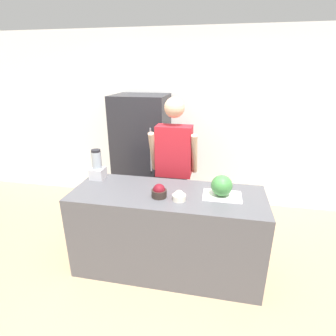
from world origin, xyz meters
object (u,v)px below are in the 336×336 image
object	(u,v)px
refrigerator	(142,154)
person	(174,170)
bowl_cream	(179,196)
blender	(97,167)
watermelon	(222,186)
bowl_cherries	(159,192)

from	to	relation	value
refrigerator	person	world-z (taller)	person
person	bowl_cream	distance (m)	0.76
refrigerator	person	distance (m)	0.93
refrigerator	person	xyz separation A→B (m)	(0.61, -0.70, 0.06)
bowl_cream	blender	bearing A→B (deg)	160.69
watermelon	bowl_cream	xyz separation A→B (m)	(-0.38, -0.15, -0.08)
bowl_cherries	bowl_cream	xyz separation A→B (m)	(0.20, -0.03, -0.02)
refrigerator	blender	xyz separation A→B (m)	(-0.19, -1.10, 0.18)
refrigerator	bowl_cream	bearing A→B (deg)	-61.45
bowl_cream	person	bearing A→B (deg)	103.60
person	bowl_cream	world-z (taller)	person
refrigerator	blender	size ratio (longest dim) A/B	5.11
bowl_cherries	watermelon	bearing A→B (deg)	11.72
watermelon	bowl_cream	bearing A→B (deg)	-158.64
bowl_cherries	bowl_cream	distance (m)	0.20
bowl_cream	watermelon	bearing A→B (deg)	21.36
bowl_cream	bowl_cherries	bearing A→B (deg)	171.51
refrigerator	bowl_cherries	size ratio (longest dim) A/B	11.71
person	watermelon	bearing A→B (deg)	-46.16
bowl_cherries	blender	size ratio (longest dim) A/B	0.44
watermelon	bowl_cream	size ratio (longest dim) A/B	1.61
refrigerator	watermelon	size ratio (longest dim) A/B	8.47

